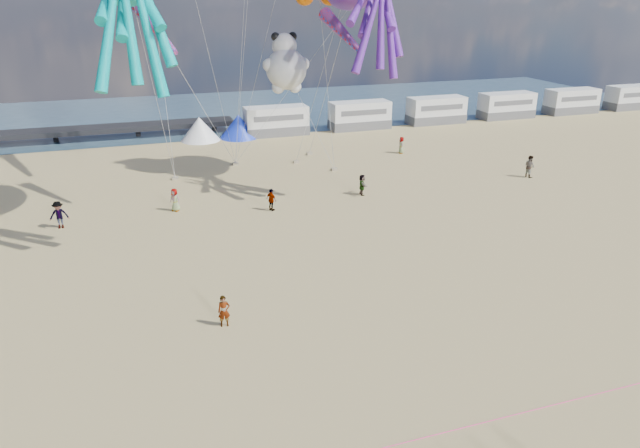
{
  "coord_description": "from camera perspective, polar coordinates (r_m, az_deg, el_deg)",
  "views": [
    {
      "loc": [
        -8.33,
        -18.25,
        13.91
      ],
      "look_at": [
        -0.33,
        6.0,
        3.59
      ],
      "focal_mm": 32.0,
      "sensor_mm": 36.0,
      "label": 1
    }
  ],
  "objects": [
    {
      "name": "motorhome_0",
      "position": [
        61.26,
        -4.41,
        10.25
      ],
      "size": [
        6.6,
        2.5,
        3.0
      ],
      "primitive_type": "cube",
      "color": "silver",
      "rests_on": "ground"
    },
    {
      "name": "ground",
      "position": [
        24.41,
        5.29,
        -12.84
      ],
      "size": [
        120.0,
        120.0,
        0.0
      ],
      "primitive_type": "plane",
      "color": "tan",
      "rests_on": "ground"
    },
    {
      "name": "beachgoer_6",
      "position": [
        54.41,
        8.15,
        7.81
      ],
      "size": [
        0.47,
        0.62,
        1.56
      ],
      "primitive_type": "imported",
      "rotation": [
        0.0,
        0.0,
        4.53
      ],
      "color": "#7F6659",
      "rests_on": "ground"
    },
    {
      "name": "motorhome_2",
      "position": [
        68.25,
        11.55,
        11.09
      ],
      "size": [
        6.6,
        2.5,
        3.0
      ],
      "primitive_type": "cube",
      "color": "silver",
      "rests_on": "ground"
    },
    {
      "name": "beachgoer_0",
      "position": [
        40.39,
        -14.3,
        2.36
      ],
      "size": [
        0.69,
        0.68,
        1.6
      ],
      "primitive_type": "imported",
      "rotation": [
        0.0,
        0.0,
        5.54
      ],
      "color": "#7F6659",
      "rests_on": "ground"
    },
    {
      "name": "tent_blue",
      "position": [
        60.51,
        -8.13,
        9.66
      ],
      "size": [
        4.0,
        4.0,
        2.4
      ],
      "primitive_type": "cone",
      "color": "#1933CC",
      "rests_on": "ground"
    },
    {
      "name": "windsock_right",
      "position": [
        39.2,
        -16.16,
        18.32
      ],
      "size": [
        2.93,
        5.6,
        5.67
      ],
      "primitive_type": null,
      "rotation": [
        0.0,
        0.0,
        0.38
      ],
      "color": "red"
    },
    {
      "name": "water",
      "position": [
        75.02,
        -11.77,
        10.88
      ],
      "size": [
        120.0,
        120.0,
        0.0
      ],
      "primitive_type": "plane",
      "color": "#314B5E",
      "rests_on": "ground"
    },
    {
      "name": "beachgoer_4",
      "position": [
        42.49,
        4.23,
        3.94
      ],
      "size": [
        0.5,
        0.96,
        1.56
      ],
      "primitive_type": "imported",
      "rotation": [
        0.0,
        0.0,
        1.43
      ],
      "color": "#7F6659",
      "rests_on": "ground"
    },
    {
      "name": "motorhome_3",
      "position": [
        73.36,
        18.16,
        11.2
      ],
      "size": [
        6.6,
        2.5,
        3.0
      ],
      "primitive_type": "cube",
      "color": "silver",
      "rests_on": "ground"
    },
    {
      "name": "windsock_mid",
      "position": [
        41.19,
        2.27,
        18.57
      ],
      "size": [
        2.0,
        5.54,
        5.44
      ],
      "primitive_type": null,
      "rotation": [
        0.0,
        0.0,
        0.19
      ],
      "color": "red"
    },
    {
      "name": "beachgoer_1",
      "position": [
        49.64,
        20.21,
        5.44
      ],
      "size": [
        0.68,
        0.94,
        1.8
      ],
      "primitive_type": "imported",
      "rotation": [
        0.0,
        0.0,
        1.7
      ],
      "color": "#7F6659",
      "rests_on": "ground"
    },
    {
      "name": "beachgoer_3",
      "position": [
        39.35,
        -4.88,
        2.43
      ],
      "size": [
        1.01,
        1.17,
        1.57
      ],
      "primitive_type": "imported",
      "rotation": [
        0.0,
        0.0,
        2.09
      ],
      "color": "#7F6659",
      "rests_on": "ground"
    },
    {
      "name": "motorhome_1",
      "position": [
        64.15,
        3.99,
        10.79
      ],
      "size": [
        6.6,
        2.5,
        3.0
      ],
      "primitive_type": "cube",
      "color": "silver",
      "rests_on": "ground"
    },
    {
      "name": "sandbag_c",
      "position": [
        48.62,
        1.44,
        5.5
      ],
      "size": [
        0.5,
        0.35,
        0.22
      ],
      "primitive_type": "cube",
      "color": "gray",
      "rests_on": "ground"
    },
    {
      "name": "beachgoer_2",
      "position": [
        39.79,
        -24.65,
        0.84
      ],
      "size": [
        0.89,
        0.71,
        1.8
      ],
      "primitive_type": "imported",
      "rotation": [
        0.0,
        0.0,
        6.26
      ],
      "color": "#7F6659",
      "rests_on": "ground"
    },
    {
      "name": "standing_person",
      "position": [
        26.12,
        -9.58,
        -8.59
      ],
      "size": [
        0.57,
        0.4,
        1.5
      ],
      "primitive_type": "imported",
      "rotation": [
        0.0,
        0.0,
        -0.08
      ],
      "color": "tan",
      "rests_on": "ground"
    },
    {
      "name": "kite_panda",
      "position": [
        46.82,
        -3.39,
        15.21
      ],
      "size": [
        4.3,
        4.1,
        5.53
      ],
      "primitive_type": null,
      "rotation": [
        0.0,
        0.0,
        -0.11
      ],
      "color": "silver"
    },
    {
      "name": "sandbag_d",
      "position": [
        53.6,
        -1.05,
        7.08
      ],
      "size": [
        0.5,
        0.35,
        0.22
      ],
      "primitive_type": "cube",
      "color": "gray",
      "rests_on": "ground"
    },
    {
      "name": "rope_line",
      "position": [
        20.93,
        11.03,
        -20.08
      ],
      "size": [
        34.0,
        0.03,
        0.03
      ],
      "primitive_type": "cylinder",
      "rotation": [
        0.0,
        1.57,
        0.0
      ],
      "color": "#F2338C",
      "rests_on": "ground"
    },
    {
      "name": "motorhome_5",
      "position": [
        85.85,
        28.71,
        11.06
      ],
      "size": [
        6.6,
        2.5,
        3.0
      ],
      "primitive_type": "cube",
      "color": "silver",
      "rests_on": "ground"
    },
    {
      "name": "sandbag_a",
      "position": [
        47.54,
        -14.28,
        4.43
      ],
      "size": [
        0.5,
        0.35,
        0.22
      ],
      "primitive_type": "cube",
      "color": "gray",
      "rests_on": "ground"
    },
    {
      "name": "motorhome_4",
      "position": [
        79.28,
        23.85,
        11.17
      ],
      "size": [
        6.6,
        2.5,
        3.0
      ],
      "primitive_type": "cube",
      "color": "silver",
      "rests_on": "ground"
    },
    {
      "name": "sandbag_e",
      "position": [
        50.71,
        -8.45,
        5.97
      ],
      "size": [
        0.5,
        0.35,
        0.22
      ],
      "primitive_type": "cube",
      "color": "gray",
      "rests_on": "ground"
    },
    {
      "name": "tent_white",
      "position": [
        59.96,
        -11.93,
        9.29
      ],
      "size": [
        4.0,
        4.0,
        2.4
      ],
      "primitive_type": "cone",
      "color": "white",
      "rests_on": "ground"
    },
    {
      "name": "sandbag_b",
      "position": [
        50.85,
        -2.39,
        6.23
      ],
      "size": [
        0.5,
        0.35,
        0.22
      ],
      "primitive_type": "cube",
      "color": "gray",
      "rests_on": "ground"
    }
  ]
}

